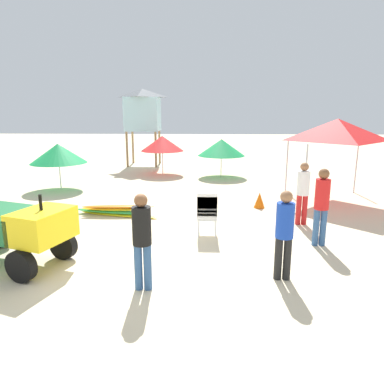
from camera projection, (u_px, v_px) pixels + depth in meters
name	position (u px, v px, depth m)	size (l,w,h in m)	color
ground	(132.00, 266.00, 7.09)	(80.00, 80.00, 0.00)	beige
utility_cart	(11.00, 226.00, 7.02)	(2.80, 1.98, 1.50)	#1E6B38
stacked_plastic_chairs	(207.00, 210.00, 8.63)	(0.48, 0.48, 1.11)	white
surfboard_pile	(115.00, 211.00, 10.41)	(2.63, 0.81, 0.32)	yellow
lifeguard_near_left	(303.00, 189.00, 9.44)	(0.32, 0.32, 1.69)	red
lifeguard_near_center	(322.00, 202.00, 7.93)	(0.32, 0.32, 1.78)	#33598C
lifeguard_near_right	(142.00, 236.00, 5.95)	(0.32, 0.32, 1.70)	#33598C
lifeguard_far_right	(284.00, 230.00, 6.32)	(0.32, 0.32, 1.66)	black
popup_canopy	(337.00, 130.00, 11.67)	(2.61, 2.61, 2.76)	#B2B2B7
lifeguard_tower	(143.00, 110.00, 19.43)	(1.98, 1.98, 4.17)	olive
beach_umbrella_left	(221.00, 147.00, 16.37)	(2.18, 2.18, 1.73)	beige
beach_umbrella_mid	(58.00, 153.00, 13.68)	(2.14, 2.14, 1.78)	beige
beach_umbrella_far	(162.00, 143.00, 17.00)	(2.05, 2.05, 1.84)	beige
traffic_cone_near	(259.00, 200.00, 11.25)	(0.35, 0.35, 0.50)	orange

